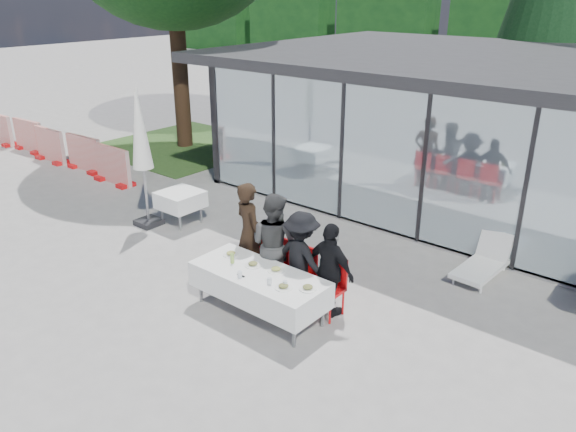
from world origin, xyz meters
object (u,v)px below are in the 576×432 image
(diner_d, at_px, (330,270))
(plate_extra, at_px, (284,287))
(plate_d, at_px, (308,288))
(juice_bottle, at_px, (232,258))
(diner_chair_b, at_px, (275,262))
(diner_chair_c, at_px, (302,272))
(diner_a, at_px, (249,233))
(diner_c, at_px, (301,259))
(plate_a, at_px, (231,254))
(construction_barriers, at_px, (52,147))
(market_umbrella, at_px, (140,138))
(diner_chair_a, at_px, (251,253))
(diner_chair_d, at_px, (331,283))
(folded_eyeglasses, at_px, (241,275))
(plate_b, at_px, (253,264))
(lounger, at_px, (485,261))
(diner_b, at_px, (274,244))
(dining_table, at_px, (259,284))
(spare_table_left, at_px, (181,200))
(plate_c, at_px, (276,270))

(diner_d, xyz_separation_m, plate_extra, (-0.24, -0.85, -0.01))
(plate_d, relative_size, juice_bottle, 1.58)
(diner_chair_b, distance_m, plate_d, 1.42)
(diner_chair_c, height_order, plate_d, diner_chair_c)
(diner_a, bearing_deg, diner_c, -161.61)
(plate_a, bearing_deg, diner_a, 101.00)
(diner_chair_c, distance_m, plate_d, 0.96)
(diner_chair_b, relative_size, plate_a, 3.68)
(construction_barriers, bearing_deg, market_umbrella, -11.32)
(diner_chair_a, xyz_separation_m, juice_bottle, (0.33, -0.79, 0.30))
(diner_c, bearing_deg, diner_chair_b, 3.24)
(diner_a, distance_m, juice_bottle, 0.83)
(diner_chair_c, height_order, diner_chair_d, same)
(diner_chair_c, xyz_separation_m, construction_barriers, (-10.87, 1.63, -0.10))
(diner_a, relative_size, folded_eyeglasses, 13.23)
(diner_a, relative_size, diner_chair_c, 1.90)
(plate_b, bearing_deg, lounger, 54.74)
(diner_chair_c, bearing_deg, diner_b, -176.84)
(diner_chair_c, distance_m, plate_b, 0.85)
(diner_chair_c, distance_m, diner_chair_d, 0.58)
(diner_b, xyz_separation_m, lounger, (2.56, 2.90, -0.64))
(diner_chair_b, relative_size, plate_d, 3.68)
(diner_chair_a, xyz_separation_m, diner_chair_c, (1.16, 0.00, 0.00))
(diner_chair_d, bearing_deg, plate_a, -159.77)
(diner_c, height_order, plate_a, diner_c)
(dining_table, distance_m, diner_chair_c, 0.80)
(diner_c, distance_m, spare_table_left, 4.25)
(plate_d, distance_m, construction_barriers, 11.74)
(diner_b, bearing_deg, lounger, -134.95)
(plate_a, height_order, plate_extra, same)
(diner_a, relative_size, plate_extra, 6.98)
(diner_c, relative_size, plate_extra, 6.06)
(diner_chair_c, height_order, construction_barriers, construction_barriers)
(juice_bottle, bearing_deg, diner_chair_b, 73.16)
(folded_eyeglasses, relative_size, lounger, 0.10)
(plate_extra, bearing_deg, diner_chair_a, 149.38)
(diner_d, bearing_deg, diner_c, 6.92)
(juice_bottle, distance_m, folded_eyeglasses, 0.48)
(diner_c, xyz_separation_m, plate_a, (-1.05, -0.57, -0.03))
(plate_a, height_order, market_umbrella, market_umbrella)
(diner_chair_d, bearing_deg, plate_b, -149.36)
(diner_chair_d, distance_m, plate_b, 1.29)
(diner_d, distance_m, construction_barriers, 11.57)
(construction_barriers, relative_size, lounger, 5.74)
(juice_bottle, height_order, folded_eyeglasses, juice_bottle)
(diner_chair_b, bearing_deg, diner_a, -176.71)
(market_umbrella, bearing_deg, plate_c, -11.64)
(diner_a, relative_size, plate_a, 6.98)
(diner_d, bearing_deg, diner_chair_b, 5.33)
(diner_chair_b, relative_size, market_umbrella, 0.33)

